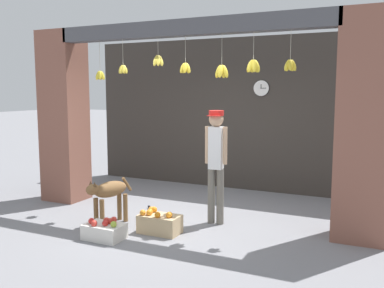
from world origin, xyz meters
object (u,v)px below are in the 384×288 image
(fruit_crate_oranges, at_px, (159,223))
(wall_clock, at_px, (261,88))
(fruit_crate_apples, at_px, (104,231))
(dog, at_px, (109,193))
(shopkeeper, at_px, (216,157))
(water_bottle, at_px, (149,216))

(fruit_crate_oranges, relative_size, wall_clock, 1.81)
(fruit_crate_oranges, xyz_separation_m, fruit_crate_apples, (-0.55, -0.54, -0.03))
(wall_clock, bearing_deg, dog, -115.18)
(dog, relative_size, wall_clock, 2.63)
(fruit_crate_apples, bearing_deg, dog, 120.22)
(shopkeeper, bearing_deg, dog, 22.34)
(fruit_crate_apples, distance_m, water_bottle, 0.83)
(fruit_crate_apples, bearing_deg, water_bottle, 74.31)
(shopkeeper, relative_size, water_bottle, 5.88)
(dog, distance_m, fruit_crate_apples, 0.74)
(shopkeeper, xyz_separation_m, fruit_crate_oranges, (-0.56, -0.75, -0.88))
(shopkeeper, distance_m, fruit_crate_oranges, 1.28)
(shopkeeper, distance_m, fruit_crate_apples, 1.93)
(dog, distance_m, fruit_crate_oranges, 0.94)
(water_bottle, xyz_separation_m, wall_clock, (0.89, 2.81, 1.92))
(shopkeeper, distance_m, water_bottle, 1.34)
(dog, height_order, fruit_crate_oranges, dog)
(dog, relative_size, fruit_crate_apples, 1.59)
(fruit_crate_oranges, height_order, wall_clock, wall_clock)
(shopkeeper, xyz_separation_m, fruit_crate_apples, (-1.11, -1.29, -0.91))
(wall_clock, bearing_deg, fruit_crate_oranges, -100.38)
(shopkeeper, bearing_deg, wall_clock, -94.81)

